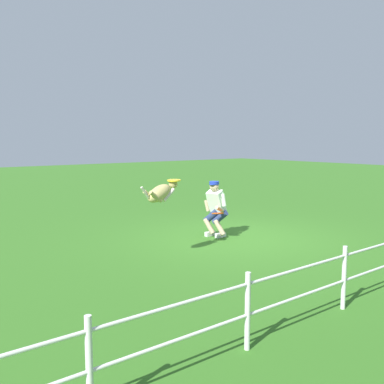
% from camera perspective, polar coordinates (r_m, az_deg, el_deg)
% --- Properties ---
extents(ground_plane, '(60.00, 60.00, 0.00)m').
position_cam_1_polar(ground_plane, '(9.95, 6.02, -6.08)').
color(ground_plane, '#356F21').
extents(person, '(0.54, 0.68, 1.29)m').
position_cam_1_polar(person, '(9.94, 3.13, -1.98)').
color(person, silver).
rests_on(person, ground_plane).
extents(dog, '(0.98, 0.39, 0.47)m').
position_cam_1_polar(dog, '(8.03, -4.11, -0.07)').
color(dog, tan).
extents(frisbee_flying, '(0.32, 0.32, 0.04)m').
position_cam_1_polar(frisbee_flying, '(8.23, -2.41, 1.55)').
color(frisbee_flying, yellow).
extents(frisbee_held, '(0.36, 0.35, 0.11)m').
position_cam_1_polar(frisbee_held, '(9.57, 3.43, -2.85)').
color(frisbee_held, '#DE460D').
rests_on(frisbee_held, person).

